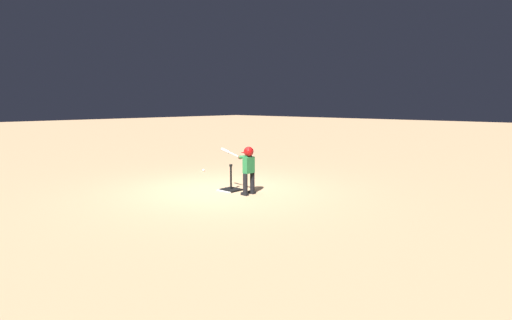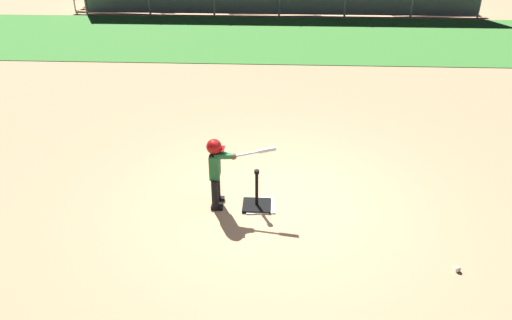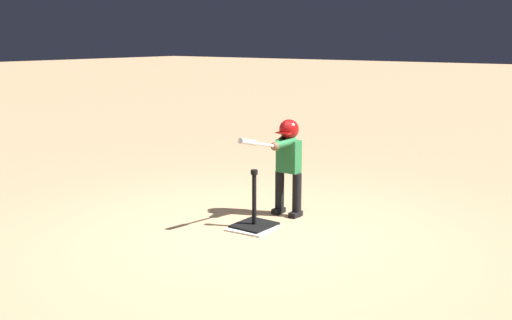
{
  "view_description": "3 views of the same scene",
  "coord_description": "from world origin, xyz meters",
  "views": [
    {
      "loc": [
        -7.16,
        6.46,
        2.11
      ],
      "look_at": [
        -0.94,
        -0.31,
        0.8
      ],
      "focal_mm": 28.0,
      "sensor_mm": 36.0,
      "label": 1
    },
    {
      "loc": [
        0.04,
        -6.52,
        4.35
      ],
      "look_at": [
        -0.27,
        0.04,
        0.71
      ],
      "focal_mm": 35.0,
      "sensor_mm": 36.0,
      "label": 2
    },
    {
      "loc": [
        4.75,
        3.6,
        2.03
      ],
      "look_at": [
        -0.53,
        -0.33,
        0.68
      ],
      "focal_mm": 42.0,
      "sensor_mm": 36.0,
      "label": 3
    }
  ],
  "objects": [
    {
      "name": "ground_plane",
      "position": [
        0.0,
        0.0,
        0.0
      ],
      "size": [
        90.0,
        90.0,
        0.0
      ],
      "primitive_type": "plane",
      "color": "tan"
    },
    {
      "name": "home_plate",
      "position": [
        -0.2,
        -0.13,
        0.01
      ],
      "size": [
        0.48,
        0.48,
        0.02
      ],
      "primitive_type": "cube",
      "rotation": [
        0.0,
        0.0,
        0.1
      ],
      "color": "white",
      "rests_on": "ground_plane"
    },
    {
      "name": "batter_child",
      "position": [
        -0.84,
        -0.12,
        0.71
      ],
      "size": [
        1.02,
        0.35,
        1.12
      ],
      "color": "black",
      "rests_on": "ground_plane"
    },
    {
      "name": "batting_tee",
      "position": [
        -0.25,
        -0.15,
        0.09
      ],
      "size": [
        0.43,
        0.39,
        0.65
      ],
      "color": "black",
      "rests_on": "ground_plane"
    }
  ]
}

